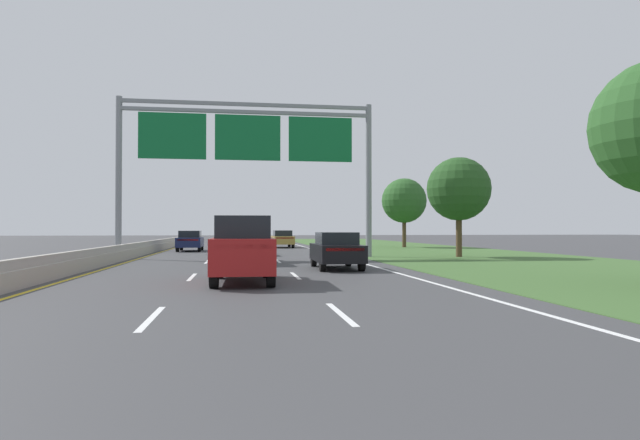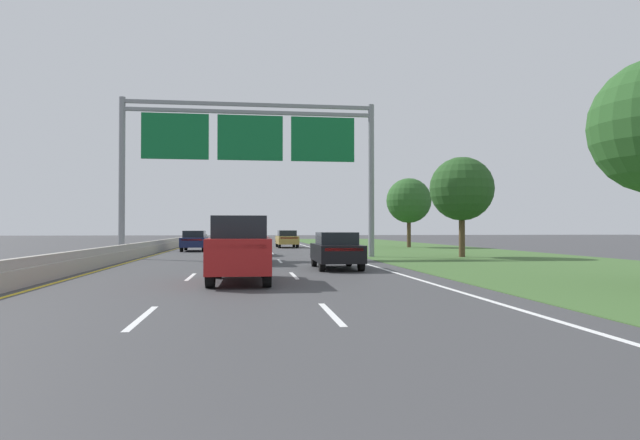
{
  "view_description": "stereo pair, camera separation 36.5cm",
  "coord_description": "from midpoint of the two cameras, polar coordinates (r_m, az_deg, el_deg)",
  "views": [
    {
      "loc": [
        -0.18,
        -0.36,
        1.72
      ],
      "look_at": [
        3.25,
        22.85,
        2.1
      ],
      "focal_mm": 30.59,
      "sensor_mm": 36.0,
      "label": 1
    },
    {
      "loc": [
        0.18,
        -0.41,
        1.72
      ],
      "look_at": [
        3.25,
        22.85,
        2.1
      ],
      "focal_mm": 30.59,
      "sensor_mm": 36.0,
      "label": 2
    }
  ],
  "objects": [
    {
      "name": "roadside_tree_mid",
      "position": [
        34.08,
        14.02,
        3.15
      ],
      "size": [
        3.85,
        3.85,
        6.06
      ],
      "color": "#4C3823",
      "rests_on": "ground"
    },
    {
      "name": "car_black_right_lane_sedan",
      "position": [
        23.48,
        1.27,
        -3.13
      ],
      "size": [
        1.89,
        4.43,
        1.57
      ],
      "rotation": [
        0.0,
        0.0,
        1.56
      ],
      "color": "black",
      "rests_on": "ground"
    },
    {
      "name": "car_navy_left_lane_sedan",
      "position": [
        43.21,
        -13.66,
        -2.09
      ],
      "size": [
        1.84,
        4.41,
        1.57
      ],
      "rotation": [
        0.0,
        0.0,
        1.58
      ],
      "color": "#161E47",
      "rests_on": "ground"
    },
    {
      "name": "roadside_tree_far",
      "position": [
        50.91,
        8.59,
        2.0
      ],
      "size": [
        4.13,
        4.13,
        6.39
      ],
      "color": "#4C3823",
      "rests_on": "ground"
    },
    {
      "name": "car_red_centre_lane_suv",
      "position": [
        17.66,
        -8.65,
        -2.93
      ],
      "size": [
        1.96,
        4.72,
        2.11
      ],
      "rotation": [
        0.0,
        0.0,
        1.56
      ],
      "color": "maroon",
      "rests_on": "ground"
    },
    {
      "name": "grass_verge_right",
      "position": [
        38.07,
        13.11,
        -3.47
      ],
      "size": [
        14.0,
        110.0,
        0.02
      ],
      "primitive_type": "cube",
      "color": "#3D602D",
      "rests_on": "ground"
    },
    {
      "name": "ground_plane",
      "position": [
        35.42,
        -8.43,
        -3.7
      ],
      "size": [
        220.0,
        220.0,
        0.0
      ],
      "primitive_type": "plane",
      "color": "#3D3D3F"
    },
    {
      "name": "overhead_sign_gantry",
      "position": [
        32.83,
        -7.87,
        7.73
      ],
      "size": [
        15.06,
        0.42,
        9.34
      ],
      "color": "gray",
      "rests_on": "ground"
    },
    {
      "name": "median_barrier_concrete",
      "position": [
        36.02,
        -19.0,
        -3.05
      ],
      "size": [
        0.6,
        110.0,
        0.85
      ],
      "color": "#A8A399",
      "rests_on": "ground"
    },
    {
      "name": "car_darkgreen_centre_lane_sedan",
      "position": [
        35.6,
        -8.09,
        -2.37
      ],
      "size": [
        1.83,
        4.4,
        1.57
      ],
      "rotation": [
        0.0,
        0.0,
        1.57
      ],
      "color": "#193D23",
      "rests_on": "ground"
    },
    {
      "name": "car_gold_right_lane_sedan",
      "position": [
        50.05,
        -4.16,
        -1.95
      ],
      "size": [
        1.91,
        4.44,
        1.57
      ],
      "rotation": [
        0.0,
        0.0,
        1.59
      ],
      "color": "#A38438",
      "rests_on": "ground"
    },
    {
      "name": "lane_striping",
      "position": [
        34.96,
        -8.43,
        -3.73
      ],
      "size": [
        11.96,
        106.0,
        0.01
      ],
      "color": "white",
      "rests_on": "ground"
    },
    {
      "name": "pickup_truck_grey",
      "position": [
        28.01,
        -8.62,
        -2.23
      ],
      "size": [
        2.08,
        5.43,
        2.2
      ],
      "rotation": [
        0.0,
        0.0,
        1.59
      ],
      "color": "slate",
      "rests_on": "ground"
    }
  ]
}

